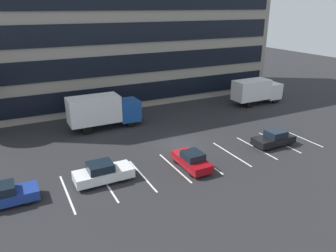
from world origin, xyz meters
The scene contains 9 objects.
ground_plane centered at (0.00, 0.00, 0.00)m, with size 120.00×120.00×0.00m, color #262628.
office_building centered at (0.00, 17.95, 10.80)m, with size 41.99×11.43×21.60m.
lot_markings centered at (0.00, -3.91, 0.00)m, with size 22.54×5.40×0.01m.
box_truck_blue centered at (-5.20, 7.38, 1.97)m, with size 7.54×2.50×3.50m.
box_truck_white centered at (15.13, 7.05, 1.82)m, with size 6.97×2.31×3.23m.
sedan_black centered at (7.42, -4.19, 0.68)m, with size 3.99×1.67×1.43m.
sedan_navy centered at (-14.99, -3.43, 0.68)m, with size 4.01×1.68×1.44m.
sedan_maroon centered at (-1.60, -4.54, 0.66)m, with size 1.64×3.92×1.40m.
sedan_white centered at (-8.49, -3.44, 0.72)m, with size 4.25×1.78×1.52m.
Camera 1 is at (-13.78, -24.29, 12.19)m, focal length 34.72 mm.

